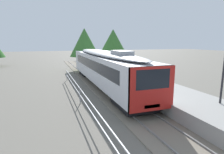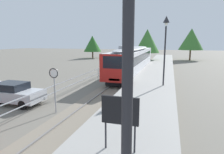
% 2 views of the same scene
% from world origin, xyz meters
% --- Properties ---
extents(ground_plane, '(160.00, 160.00, 0.00)m').
position_xyz_m(ground_plane, '(-3.00, 22.00, 0.00)').
color(ground_plane, '#6B665B').
extents(track_rails, '(3.20, 60.00, 0.14)m').
position_xyz_m(track_rails, '(0.00, 22.00, 0.03)').
color(track_rails, slate).
rests_on(track_rails, ground).
extents(commuter_train, '(2.82, 18.44, 3.74)m').
position_xyz_m(commuter_train, '(0.00, 25.50, 2.14)').
color(commuter_train, silver).
rests_on(commuter_train, track_rails).
extents(station_platform, '(3.90, 60.00, 0.90)m').
position_xyz_m(station_platform, '(3.25, 22.00, 0.45)').
color(station_platform, '#999691').
rests_on(station_platform, ground).
extents(tree_behind_station_far, '(4.67, 4.67, 6.61)m').
position_xyz_m(tree_behind_station_far, '(0.41, 37.40, 4.41)').
color(tree_behind_station_far, brown).
rests_on(tree_behind_station_far, ground).
extents(tree_distant_left, '(5.50, 5.50, 7.27)m').
position_xyz_m(tree_distant_left, '(9.17, 48.53, 4.82)').
color(tree_distant_left, brown).
rests_on(tree_distant_left, ground).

